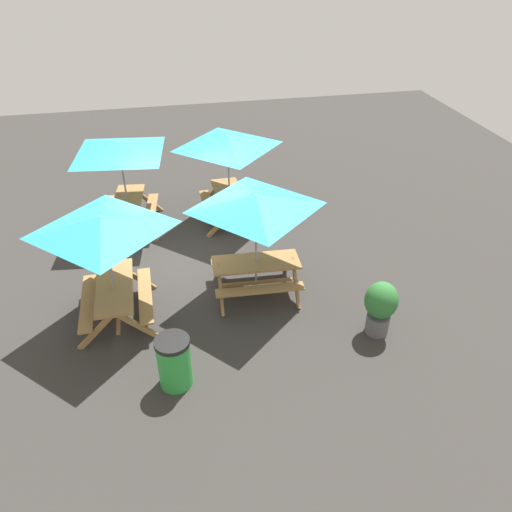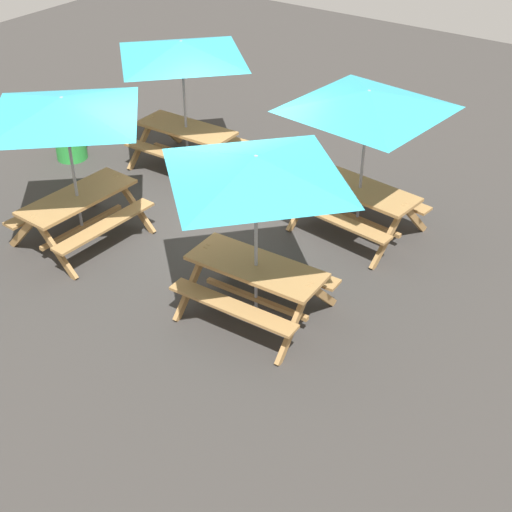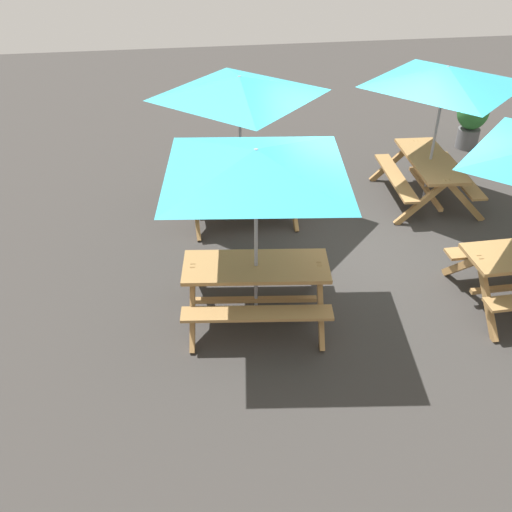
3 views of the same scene
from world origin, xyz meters
name	(u,v)px [view 1 (image 1 of 3)]	position (x,y,z in m)	size (l,w,h in m)	color
ground_plane	(190,260)	(0.00, 0.00, 0.00)	(24.00, 24.00, 0.00)	#33302D
picnic_table_0	(228,148)	(-1.73, 1.24, 1.99)	(2.07, 2.07, 2.34)	olive
picnic_table_1	(256,209)	(1.48, 1.29, 1.99)	(2.10, 2.10, 2.34)	olive
picnic_table_2	(120,154)	(-1.85, -1.34, 1.99)	(2.81, 2.81, 2.34)	olive
picnic_table_3	(103,231)	(1.74, -1.56, 1.99)	(2.03, 2.03, 2.34)	olive
trash_bin_green	(174,362)	(3.71, -0.57, 0.49)	(0.59, 0.59, 0.98)	green
potted_plant_0	(380,305)	(3.20, 3.30, 0.65)	(0.62, 0.62, 1.14)	#59595B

